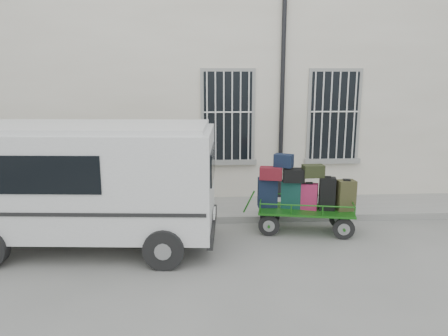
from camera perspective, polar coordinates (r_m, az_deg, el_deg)
name	(u,v)px	position (r m, az deg, el deg)	size (l,w,h in m)	color
ground	(258,246)	(8.68, 4.50, -10.13)	(80.00, 80.00, 0.00)	slate
building	(235,84)	(13.50, 1.50, 10.94)	(24.00, 5.15, 6.00)	beige
sidewalk	(246,209)	(10.71, 2.91, -5.31)	(24.00, 1.70, 0.15)	gray
luggage_cart	(303,195)	(9.31, 10.27, -3.50)	(2.35, 1.24, 1.66)	black
van	(89,178)	(8.60, -17.20, -1.30)	(4.88, 2.45, 2.39)	white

